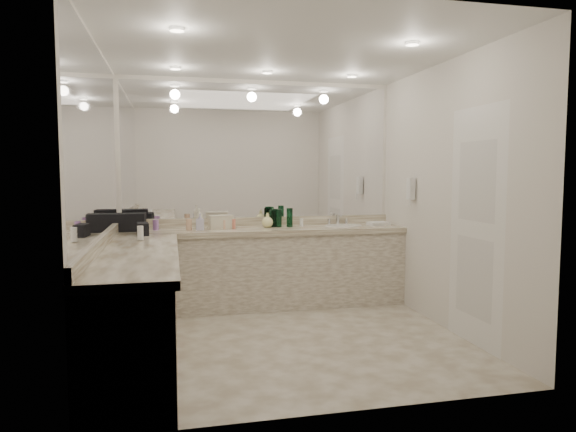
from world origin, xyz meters
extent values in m
plane|color=beige|center=(0.00, 0.00, 0.00)|extent=(3.20, 3.20, 0.00)
plane|color=white|center=(0.00, 0.00, 2.60)|extent=(3.20, 3.20, 0.00)
cube|color=silver|center=(0.00, 1.50, 1.30)|extent=(3.20, 0.02, 2.60)
cube|color=silver|center=(-1.60, 0.00, 1.30)|extent=(0.02, 3.00, 2.60)
cube|color=silver|center=(1.60, 0.00, 1.30)|extent=(0.02, 3.00, 2.60)
cube|color=beige|center=(0.00, 1.20, 0.42)|extent=(3.20, 0.60, 0.84)
cube|color=beige|center=(0.00, 1.19, 0.87)|extent=(3.20, 0.64, 0.06)
cube|color=beige|center=(-1.30, -0.30, 0.42)|extent=(0.60, 2.40, 0.84)
cube|color=beige|center=(-1.29, -0.30, 0.87)|extent=(0.64, 2.42, 0.06)
cube|color=beige|center=(0.00, 1.48, 0.95)|extent=(3.20, 0.04, 0.10)
cube|color=beige|center=(-1.58, 0.00, 0.95)|extent=(0.04, 3.00, 0.10)
cube|color=white|center=(0.00, 1.49, 1.77)|extent=(3.12, 0.01, 1.55)
cube|color=white|center=(-1.59, 0.00, 1.77)|extent=(0.01, 2.92, 1.55)
cylinder|color=white|center=(0.95, 1.20, 0.90)|extent=(0.44, 0.44, 0.03)
cube|color=silver|center=(0.95, 1.41, 0.97)|extent=(0.24, 0.16, 0.14)
cube|color=white|center=(1.56, 0.70, 1.35)|extent=(0.06, 0.10, 0.24)
cube|color=white|center=(1.59, -0.50, 1.05)|extent=(0.02, 0.82, 2.10)
cube|color=black|center=(-1.46, 1.17, 0.99)|extent=(0.34, 0.22, 0.19)
cube|color=black|center=(-1.30, 0.81, 0.96)|extent=(0.13, 0.24, 0.13)
cube|color=beige|center=(-0.48, 1.24, 0.98)|extent=(0.28, 0.19, 0.15)
cube|color=white|center=(1.39, 1.19, 0.92)|extent=(0.27, 0.20, 0.04)
cylinder|color=white|center=(-1.30, 0.39, 0.97)|extent=(0.06, 0.06, 0.13)
imported|color=white|center=(-0.72, 1.21, 1.02)|extent=(0.11, 0.11, 0.23)
imported|color=silver|center=(-0.71, 1.14, 0.99)|extent=(0.09, 0.09, 0.18)
imported|color=#FFF9A2|center=(0.06, 1.26, 0.98)|extent=(0.16, 0.16, 0.17)
cylinder|color=#0F4424|center=(0.14, 1.28, 1.00)|extent=(0.07, 0.07, 0.21)
cylinder|color=#0F4424|center=(0.14, 1.27, 0.99)|extent=(0.06, 0.06, 0.19)
cylinder|color=#0F4424|center=(0.31, 1.25, 1.01)|extent=(0.07, 0.07, 0.22)
cylinder|color=#0F4424|center=(0.12, 1.31, 1.00)|extent=(0.07, 0.07, 0.19)
cylinder|color=#0F4424|center=(0.19, 1.25, 1.00)|extent=(0.07, 0.07, 0.21)
cylinder|color=#E0B28C|center=(-0.83, 1.15, 0.96)|extent=(0.07, 0.07, 0.12)
cylinder|color=#E57F66|center=(-0.34, 1.17, 0.95)|extent=(0.04, 0.04, 0.11)
cylinder|color=#9966B2|center=(-1.19, 1.25, 0.96)|extent=(0.06, 0.06, 0.11)
cylinder|color=#E0B28C|center=(-0.45, 1.19, 0.95)|extent=(0.05, 0.05, 0.10)
cylinder|color=#E57F66|center=(0.08, 1.31, 0.94)|extent=(0.04, 0.04, 0.08)
cylinder|color=white|center=(0.46, 1.28, 0.95)|extent=(0.04, 0.04, 0.10)
camera|label=1|loc=(-1.01, -4.50, 1.52)|focal=32.00mm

